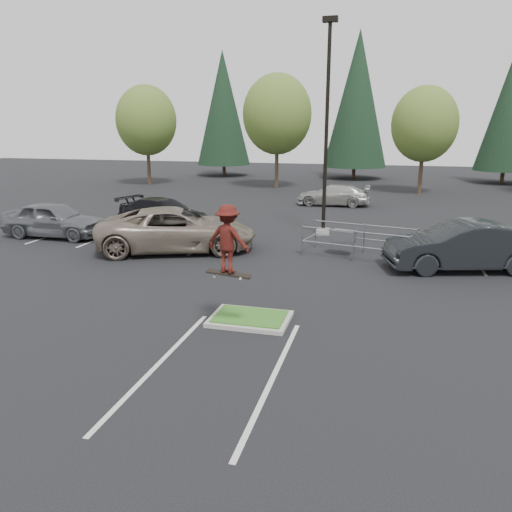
% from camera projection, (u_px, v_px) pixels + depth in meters
% --- Properties ---
extents(ground, '(120.00, 120.00, 0.00)m').
position_uv_depth(ground, '(250.00, 321.00, 14.03)').
color(ground, black).
rests_on(ground, ground).
extents(grass_median, '(2.20, 1.60, 0.16)m').
position_uv_depth(grass_median, '(250.00, 318.00, 14.01)').
color(grass_median, gray).
rests_on(grass_median, ground).
extents(stall_lines, '(22.62, 17.60, 0.01)m').
position_uv_depth(stall_lines, '(257.00, 263.00, 20.00)').
color(stall_lines, beige).
rests_on(stall_lines, ground).
extents(light_pole, '(0.70, 0.60, 10.12)m').
position_uv_depth(light_pole, '(326.00, 142.00, 23.98)').
color(light_pole, gray).
rests_on(light_pole, ground).
extents(decid_a, '(5.44, 5.44, 8.91)m').
position_uv_depth(decid_a, '(147.00, 123.00, 45.15)').
color(decid_a, '#38281C').
rests_on(decid_a, ground).
extents(decid_b, '(5.89, 5.89, 9.64)m').
position_uv_depth(decid_b, '(277.00, 117.00, 42.54)').
color(decid_b, '#38281C').
rests_on(decid_b, ground).
extents(decid_c, '(5.12, 5.12, 8.38)m').
position_uv_depth(decid_c, '(424.00, 127.00, 39.13)').
color(decid_c, '#38281C').
rests_on(decid_c, ground).
extents(conif_a, '(5.72, 5.72, 13.00)m').
position_uv_depth(conif_a, '(223.00, 108.00, 53.10)').
color(conif_a, '#38281C').
rests_on(conif_a, ground).
extents(conif_b, '(6.38, 6.38, 14.50)m').
position_uv_depth(conif_b, '(357.00, 100.00, 49.92)').
color(conif_b, '#38281C').
rests_on(conif_b, ground).
extents(conif_c, '(5.50, 5.50, 12.50)m').
position_uv_depth(conif_c, '(511.00, 108.00, 45.79)').
color(conif_c, '#38281C').
rests_on(conif_c, ground).
extents(cart_corral, '(4.73, 2.54, 1.27)m').
position_uv_depth(cart_corral, '(347.00, 237.00, 20.92)').
color(cart_corral, gray).
rests_on(cart_corral, ground).
extents(skateboarder, '(1.25, 0.87, 1.91)m').
position_uv_depth(skateboarder, '(228.00, 239.00, 12.70)').
color(skateboarder, black).
rests_on(skateboarder, ground).
extents(car_l_tan, '(7.50, 5.36, 1.90)m').
position_uv_depth(car_l_tan, '(174.00, 230.00, 21.65)').
color(car_l_tan, '#786A5B').
rests_on(car_l_tan, ground).
extents(car_l_black, '(5.88, 3.75, 1.59)m').
position_uv_depth(car_l_black, '(163.00, 213.00, 26.56)').
color(car_l_black, black).
rests_on(car_l_black, ground).
extents(car_l_grey, '(5.09, 2.05, 1.73)m').
position_uv_depth(car_l_grey, '(54.00, 220.00, 24.40)').
color(car_l_grey, '#56595F').
rests_on(car_l_grey, ground).
extents(car_r_charc, '(5.94, 3.39, 1.85)m').
position_uv_depth(car_r_charc, '(462.00, 246.00, 18.77)').
color(car_r_charc, black).
rests_on(car_r_charc, ground).
extents(car_far_silver, '(4.93, 2.07, 1.42)m').
position_uv_depth(car_far_silver, '(333.00, 195.00, 34.18)').
color(car_far_silver, '#AEADA8').
rests_on(car_far_silver, ground).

